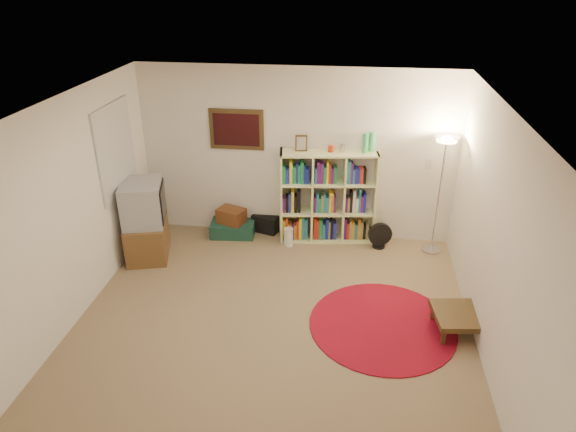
# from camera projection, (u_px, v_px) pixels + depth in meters

# --- Properties ---
(room) EXTENTS (4.54, 4.54, 2.54)m
(room) POSITION_uv_depth(u_px,v_px,m) (266.00, 225.00, 5.36)
(room) COLOR #876F4F
(room) RESTS_ON ground
(bookshelf) EXTENTS (1.40, 0.56, 1.64)m
(bookshelf) POSITION_uv_depth(u_px,v_px,m) (326.00, 198.00, 7.43)
(bookshelf) COLOR #F7FFAA
(bookshelf) RESTS_ON ground
(floor_lamp) EXTENTS (0.42, 0.42, 1.70)m
(floor_lamp) POSITION_uv_depth(u_px,v_px,m) (444.00, 157.00, 6.75)
(floor_lamp) COLOR silver
(floor_lamp) RESTS_ON ground
(floor_fan) EXTENTS (0.35, 0.22, 0.39)m
(floor_fan) POSITION_uv_depth(u_px,v_px,m) (380.00, 236.00, 7.36)
(floor_fan) COLOR black
(floor_fan) RESTS_ON ground
(tv_stand) EXTENTS (0.71, 0.87, 1.10)m
(tv_stand) POSITION_uv_depth(u_px,v_px,m) (145.00, 221.00, 7.03)
(tv_stand) COLOR brown
(tv_stand) RESTS_ON ground
(suitcase) EXTENTS (0.68, 0.46, 0.21)m
(suitcase) POSITION_uv_depth(u_px,v_px,m) (233.00, 228.00, 7.76)
(suitcase) COLOR #163D30
(suitcase) RESTS_ON ground
(wicker_basket) EXTENTS (0.46, 0.40, 0.22)m
(wicker_basket) POSITION_uv_depth(u_px,v_px,m) (231.00, 216.00, 7.66)
(wicker_basket) COLOR #5E3017
(wicker_basket) RESTS_ON suitcase
(duffel_bag) EXTENTS (0.47, 0.43, 0.27)m
(duffel_bag) POSITION_uv_depth(u_px,v_px,m) (267.00, 222.00, 7.89)
(duffel_bag) COLOR black
(duffel_bag) RESTS_ON ground
(paper_towel) EXTENTS (0.14, 0.14, 0.27)m
(paper_towel) POSITION_uv_depth(u_px,v_px,m) (289.00, 237.00, 7.45)
(paper_towel) COLOR white
(paper_towel) RESTS_ON ground
(red_rug) EXTENTS (1.67, 1.67, 0.01)m
(red_rug) POSITION_uv_depth(u_px,v_px,m) (382.00, 325.00, 5.85)
(red_rug) COLOR maroon
(red_rug) RESTS_ON ground
(side_table) EXTENTS (0.62, 0.62, 0.25)m
(side_table) POSITION_uv_depth(u_px,v_px,m) (459.00, 316.00, 5.67)
(side_table) COLOR #3C2A15
(side_table) RESTS_ON ground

